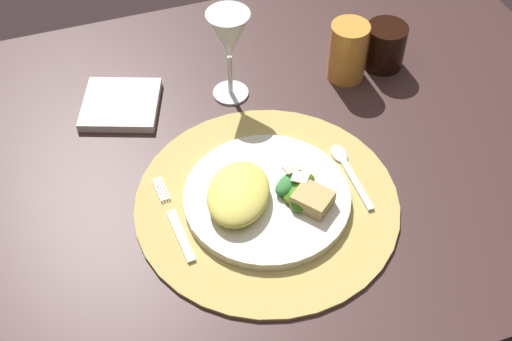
{
  "coord_description": "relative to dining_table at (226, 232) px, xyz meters",
  "views": [
    {
      "loc": [
        -0.18,
        -0.69,
        1.52
      ],
      "look_at": [
        0.04,
        -0.06,
        0.77
      ],
      "focal_mm": 46.71,
      "sensor_mm": 36.0,
      "label": 1
    }
  ],
  "objects": [
    {
      "name": "dining_table",
      "position": [
        0.0,
        0.0,
        0.0
      ],
      "size": [
        1.29,
        0.82,
        0.75
      ],
      "color": "#392523",
      "rests_on": "ground"
    },
    {
      "name": "placemat",
      "position": [
        0.04,
        -0.11,
        0.2
      ],
      "size": [
        0.39,
        0.39,
        0.01
      ],
      "primitive_type": "cylinder",
      "color": "tan",
      "rests_on": "dining_table"
    },
    {
      "name": "dinner_plate",
      "position": [
        0.04,
        -0.11,
        0.21
      ],
      "size": [
        0.24,
        0.24,
        0.01
      ],
      "primitive_type": "cylinder",
      "color": "silver",
      "rests_on": "placemat"
    },
    {
      "name": "pasta_serving",
      "position": [
        -0.01,
        -0.11,
        0.24
      ],
      "size": [
        0.14,
        0.15,
        0.03
      ],
      "primitive_type": "ellipsoid",
      "rotation": [
        0.0,
        0.0,
        1.06
      ],
      "color": "#DBCF56",
      "rests_on": "dinner_plate"
    },
    {
      "name": "salad_greens",
      "position": [
        0.08,
        -0.12,
        0.23
      ],
      "size": [
        0.07,
        0.08,
        0.03
      ],
      "color": "#3A7F1A",
      "rests_on": "dinner_plate"
    },
    {
      "name": "bread_piece",
      "position": [
        0.09,
        -0.15,
        0.23
      ],
      "size": [
        0.07,
        0.07,
        0.02
      ],
      "primitive_type": "cube",
      "rotation": [
        0.0,
        0.0,
        2.25
      ],
      "color": "tan",
      "rests_on": "dinner_plate"
    },
    {
      "name": "fork",
      "position": [
        -0.1,
        -0.11,
        0.21
      ],
      "size": [
        0.03,
        0.16,
        0.0
      ],
      "color": "silver",
      "rests_on": "placemat"
    },
    {
      "name": "spoon",
      "position": [
        0.17,
        -0.09,
        0.21
      ],
      "size": [
        0.02,
        0.14,
        0.01
      ],
      "color": "silver",
      "rests_on": "placemat"
    },
    {
      "name": "napkin",
      "position": [
        -0.13,
        0.16,
        0.21
      ],
      "size": [
        0.16,
        0.15,
        0.01
      ],
      "primitive_type": "cube",
      "rotation": [
        0.0,
        0.0,
        -0.34
      ],
      "color": "white",
      "rests_on": "dining_table"
    },
    {
      "name": "wine_glass",
      "position": [
        0.06,
        0.14,
        0.31
      ],
      "size": [
        0.07,
        0.07,
        0.16
      ],
      "color": "silver",
      "rests_on": "dining_table"
    },
    {
      "name": "amber_tumbler",
      "position": [
        0.26,
        0.12,
        0.25
      ],
      "size": [
        0.07,
        0.07,
        0.11
      ],
      "primitive_type": "cylinder",
      "color": "orange",
      "rests_on": "dining_table"
    },
    {
      "name": "dark_tumbler",
      "position": [
        0.34,
        0.13,
        0.24
      ],
      "size": [
        0.07,
        0.07,
        0.08
      ],
      "primitive_type": "cylinder",
      "color": "black",
      "rests_on": "dining_table"
    }
  ]
}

